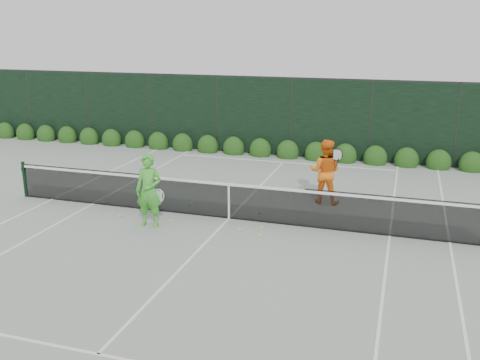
% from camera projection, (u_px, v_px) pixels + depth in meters
% --- Properties ---
extents(ground, '(80.00, 80.00, 0.00)m').
position_uv_depth(ground, '(229.00, 219.00, 14.15)').
color(ground, gray).
rests_on(ground, ground).
extents(tennis_net, '(12.90, 0.10, 1.07)m').
position_uv_depth(tennis_net, '(228.00, 199.00, 14.01)').
color(tennis_net, black).
rests_on(tennis_net, ground).
extents(player_woman, '(0.71, 0.50, 1.88)m').
position_uv_depth(player_woman, '(149.00, 190.00, 13.39)').
color(player_woman, green).
rests_on(player_woman, ground).
extents(player_man, '(0.97, 0.75, 1.86)m').
position_uv_depth(player_man, '(325.00, 172.00, 15.18)').
color(player_man, orange).
rests_on(player_man, ground).
extents(court_lines, '(11.03, 23.83, 0.01)m').
position_uv_depth(court_lines, '(229.00, 218.00, 14.15)').
color(court_lines, white).
rests_on(court_lines, ground).
extents(windscreen_fence, '(32.00, 21.07, 3.06)m').
position_uv_depth(windscreen_fence, '(188.00, 193.00, 11.24)').
color(windscreen_fence, black).
rests_on(windscreen_fence, ground).
extents(hedge_row, '(31.66, 0.65, 0.94)m').
position_uv_depth(hedge_row, '(288.00, 152.00, 20.64)').
color(hedge_row, '#183B10').
rests_on(hedge_row, ground).
extents(tennis_balls, '(3.98, 1.68, 0.07)m').
position_uv_depth(tennis_balls, '(213.00, 221.00, 13.90)').
color(tennis_balls, '#C3F636').
rests_on(tennis_balls, ground).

